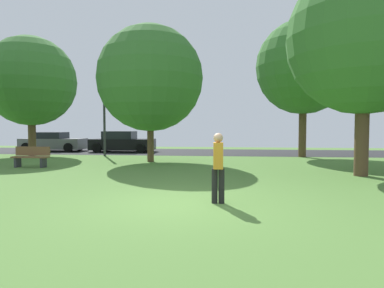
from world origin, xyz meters
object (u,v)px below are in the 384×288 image
Objects in this scene: person_bystander at (218,165)px; parked_car_grey at (53,142)px; oak_tree_left at (364,38)px; park_bench at (31,157)px; maple_tree_far at (150,79)px; oak_tree_right at (303,67)px; maple_tree_near at (31,81)px; street_lamp_post at (104,119)px; parked_car_black at (122,142)px.

parked_car_grey is (-12.61, 15.75, -0.25)m from person_bystander.
oak_tree_left reaches higher than park_bench.
oak_tree_right is at bearing 23.72° from maple_tree_far.
maple_tree_near is 7.77m from park_bench.
street_lamp_post is (-7.28, 12.07, 1.35)m from person_bystander.
parked_car_black is at bearing 39.37° from maple_tree_near.
parked_car_grey is 6.68m from street_lamp_post.
street_lamp_post reaches higher than parked_car_black.
oak_tree_left is 4.68× the size of person_bystander.
oak_tree_left is 0.95× the size of oak_tree_right.
oak_tree_right reaches higher than parked_car_grey.
parked_car_black is 9.42m from park_bench.
maple_tree_near is at bearing -176.88° from oak_tree_right.
maple_tree_near is at bearing 161.27° from maple_tree_far.
street_lamp_post is at bearing -176.75° from oak_tree_right.
oak_tree_right is at bearing 93.50° from oak_tree_left.
oak_tree_left is at bearing -25.13° from maple_tree_far.
oak_tree_right reaches higher than oak_tree_left.
oak_tree_right is at bearing -13.31° from parked_car_black.
maple_tree_far is 11.65m from parked_car_grey.
park_bench is at bearing -153.17° from oak_tree_right.
parked_car_black is (5.29, -0.21, 0.02)m from parked_car_grey.
parked_car_grey is 1.02× the size of parked_car_black.
maple_tree_near is 4.55× the size of park_bench.
oak_tree_left is 14.42m from street_lamp_post.
oak_tree_left is at bearing 174.95° from park_bench.
oak_tree_right is at bearing 3.25° from street_lamp_post.
oak_tree_left is 18.17m from maple_tree_near.
park_bench is at bearing 174.95° from oak_tree_left.
oak_tree_left is 16.76m from parked_car_black.
parked_car_black is (-11.85, 2.80, -4.58)m from oak_tree_right.
oak_tree_right is (-0.47, 7.74, 0.33)m from oak_tree_left.
oak_tree_left is 7.76m from oak_tree_right.
street_lamp_post is (-12.29, 7.07, -2.67)m from oak_tree_left.
person_bystander is at bearing -45.05° from maple_tree_near.
oak_tree_right is at bearing -22.85° from person_bystander.
oak_tree_right is 1.78× the size of street_lamp_post.
parked_car_black is at bearing 166.69° from oak_tree_right.
oak_tree_left is 1.69× the size of parked_car_grey.
person_bystander is at bearing -109.59° from oak_tree_right.
maple_tree_far is 0.90× the size of oak_tree_left.
maple_tree_far is 0.95× the size of maple_tree_near.
oak_tree_left is 21.08m from parked_car_grey.
person_bystander reaches higher than parked_car_grey.
maple_tree_far is 5.02m from street_lamp_post.
oak_tree_left is at bearing -86.50° from oak_tree_right.
maple_tree_near is (-16.83, 6.84, -0.37)m from oak_tree_left.
maple_tree_near is 1.62× the size of street_lamp_post.
oak_tree_left is 1.70× the size of street_lamp_post.
maple_tree_far is 1.52× the size of parked_car_grey.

